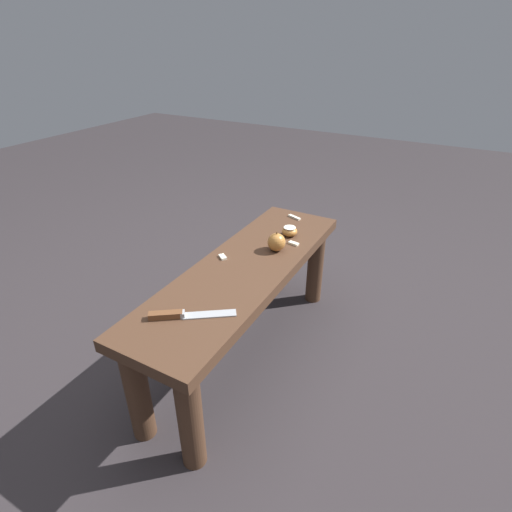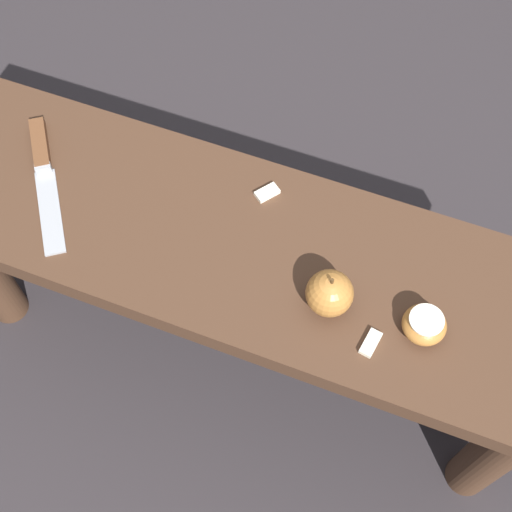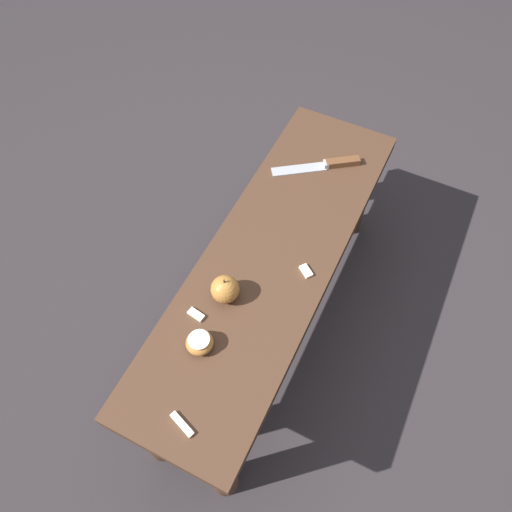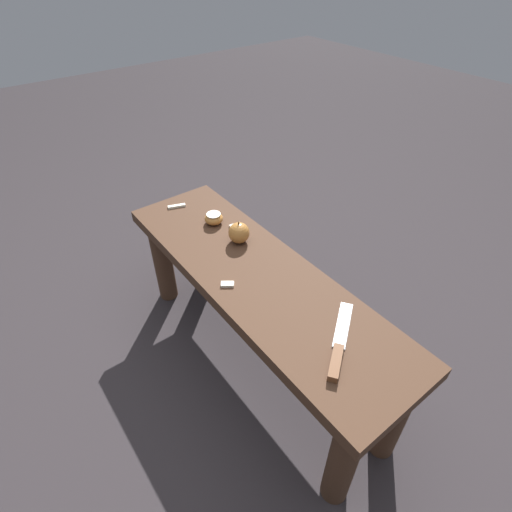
{
  "view_description": "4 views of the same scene",
  "coord_description": "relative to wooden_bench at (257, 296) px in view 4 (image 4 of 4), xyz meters",
  "views": [
    {
      "loc": [
        -1.05,
        -0.62,
        1.14
      ],
      "look_at": [
        0.04,
        -0.03,
        0.44
      ],
      "focal_mm": 28.0,
      "sensor_mm": 36.0,
      "label": 1
    },
    {
      "loc": [
        0.22,
        -0.49,
        1.35
      ],
      "look_at": [
        0.04,
        -0.03,
        0.44
      ],
      "focal_mm": 50.0,
      "sensor_mm": 36.0,
      "label": 2
    },
    {
      "loc": [
        0.63,
        0.27,
        1.47
      ],
      "look_at": [
        0.04,
        -0.03,
        0.44
      ],
      "focal_mm": 35.0,
      "sensor_mm": 36.0,
      "label": 3
    },
    {
      "loc": [
        -0.7,
        0.53,
        1.2
      ],
      "look_at": [
        0.04,
        -0.03,
        0.44
      ],
      "focal_mm": 28.0,
      "sensor_mm": 36.0,
      "label": 4
    }
  ],
  "objects": [
    {
      "name": "apple_slice_near_knife",
      "position": [
        0.01,
        0.1,
        0.1
      ],
      "size": [
        0.04,
        0.04,
        0.01
      ],
      "color": "white",
      "rests_on": "wooden_bench"
    },
    {
      "name": "apple_slice_center",
      "position": [
        0.23,
        -0.09,
        0.1
      ],
      "size": [
        0.02,
        0.04,
        0.01
      ],
      "color": "white",
      "rests_on": "wooden_bench"
    },
    {
      "name": "apple_slice_near_bowl",
      "position": [
        0.47,
        0.01,
        0.1
      ],
      "size": [
        0.03,
        0.06,
        0.01
      ],
      "color": "white",
      "rests_on": "wooden_bench"
    },
    {
      "name": "knife",
      "position": [
        -0.34,
        0.02,
        0.1
      ],
      "size": [
        0.17,
        0.22,
        0.02
      ],
      "rotation": [
        0.0,
        0.0,
        -0.96
      ],
      "color": "#9EA0A5",
      "rests_on": "wooden_bench"
    },
    {
      "name": "apple_cut",
      "position": [
        0.3,
        -0.04,
        0.11
      ],
      "size": [
        0.06,
        0.06,
        0.04
      ],
      "color": "#B27233",
      "rests_on": "wooden_bench"
    },
    {
      "name": "apple_whole",
      "position": [
        0.16,
        -0.05,
        0.13
      ],
      "size": [
        0.07,
        0.07,
        0.08
      ],
      "color": "#B27233",
      "rests_on": "wooden_bench"
    },
    {
      "name": "ground_plane",
      "position": [
        0.0,
        0.0,
        -0.31
      ],
      "size": [
        8.0,
        8.0,
        0.0
      ],
      "primitive_type": "plane",
      "color": "#2D282B"
    },
    {
      "name": "wooden_bench",
      "position": [
        0.0,
        0.0,
        0.0
      ],
      "size": [
        1.08,
        0.32,
        0.41
      ],
      "color": "#472D1E",
      "rests_on": "ground_plane"
    }
  ]
}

